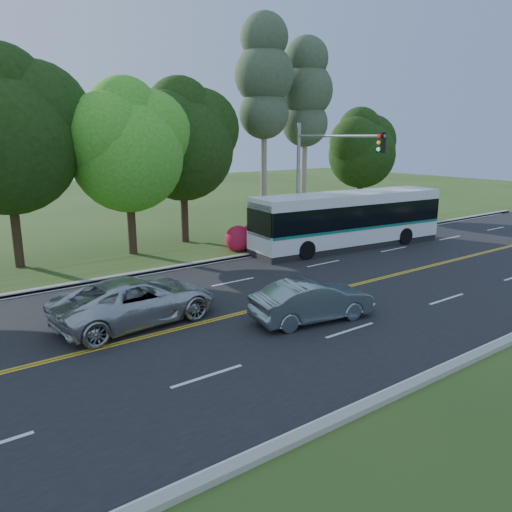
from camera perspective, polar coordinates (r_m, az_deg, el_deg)
ground at (r=19.73m, az=4.26°, el=-5.10°), size 120.00×120.00×0.00m
road at (r=19.73m, az=4.26°, el=-5.07°), size 60.00×14.00×0.02m
curb_north at (r=25.34m, az=-6.28°, el=-0.75°), size 60.00×0.30×0.15m
curb_south at (r=15.40m, az=22.15°, el=-11.37°), size 60.00×0.30×0.15m
grass_verge at (r=26.92m, az=-8.26°, el=-0.01°), size 60.00×4.00×0.10m
lane_markings at (r=19.67m, az=4.05°, el=-5.09°), size 57.60×13.82×0.00m
tree_row at (r=27.23m, az=-21.90°, el=13.52°), size 44.70×9.10×13.84m
bougainvillea_hedge at (r=30.09m, az=4.63°, el=2.82°), size 9.50×2.25×1.50m
traffic_signal at (r=27.12m, az=7.52°, el=10.00°), size 0.42×6.10×7.00m
transit_bus at (r=29.15m, az=10.51°, el=4.01°), size 12.21×3.76×3.15m
sedan at (r=17.49m, az=6.49°, el=-5.08°), size 4.55×2.24×1.43m
suv at (r=17.66m, az=-13.53°, el=-4.95°), size 5.85×3.03×1.58m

